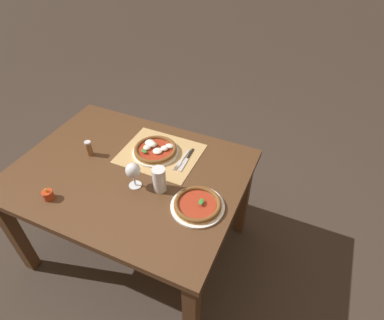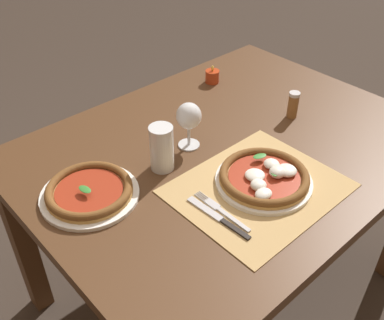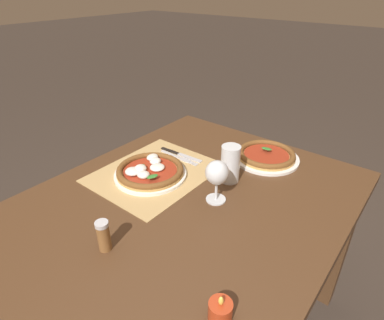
{
  "view_description": "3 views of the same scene",
  "coord_description": "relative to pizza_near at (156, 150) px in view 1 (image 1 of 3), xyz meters",
  "views": [
    {
      "loc": [
        -0.88,
        1.07,
        2.0
      ],
      "look_at": [
        -0.34,
        -0.14,
        0.83
      ],
      "focal_mm": 30.0,
      "sensor_mm": 36.0,
      "label": 1
    },
    {
      "loc": [
        -0.89,
        -0.8,
        1.59
      ],
      "look_at": [
        -0.22,
        -0.07,
        0.83
      ],
      "focal_mm": 42.0,
      "sensor_mm": 36.0,
      "label": 2
    },
    {
      "loc": [
        0.66,
        0.58,
        1.42
      ],
      "look_at": [
        -0.21,
        -0.11,
        0.79
      ],
      "focal_mm": 30.0,
      "sensor_mm": 36.0,
      "label": 3
    }
  ],
  "objects": [
    {
      "name": "pepper_shaker",
      "position": [
        0.35,
        0.17,
        0.03
      ],
      "size": [
        0.04,
        0.04,
        0.1
      ],
      "color": "brown",
      "rests_on": "dining_table"
    },
    {
      "name": "wine_glass",
      "position": [
        -0.03,
        0.29,
        0.08
      ],
      "size": [
        0.08,
        0.08,
        0.16
      ],
      "color": "silver",
      "rests_on": "dining_table"
    },
    {
      "name": "dining_table",
      "position": [
        0.07,
        0.21,
        -0.12
      ],
      "size": [
        1.31,
        0.99,
        0.74
      ],
      "color": "#4C301C",
      "rests_on": "ground"
    },
    {
      "name": "ground_plane",
      "position": [
        0.07,
        0.21,
        -0.76
      ],
      "size": [
        24.0,
        24.0,
        0.0
      ],
      "primitive_type": "plane",
      "color": "#382D26"
    },
    {
      "name": "knife",
      "position": [
        -0.2,
        -0.01,
        -0.02
      ],
      "size": [
        0.03,
        0.22,
        0.01
      ],
      "color": "black",
      "rests_on": "paper_placemat"
    },
    {
      "name": "pint_glass",
      "position": [
        -0.17,
        0.26,
        0.05
      ],
      "size": [
        0.07,
        0.07,
        0.15
      ],
      "color": "silver",
      "rests_on": "dining_table"
    },
    {
      "name": "pizza_far",
      "position": [
        -0.4,
        0.29,
        -0.01
      ],
      "size": [
        0.28,
        0.28,
        0.04
      ],
      "color": "white",
      "rests_on": "dining_table"
    },
    {
      "name": "votive_candle",
      "position": [
        0.33,
        0.55,
        0.0
      ],
      "size": [
        0.06,
        0.06,
        0.07
      ],
      "color": "#B23819",
      "rests_on": "dining_table"
    },
    {
      "name": "paper_placemat",
      "position": [
        -0.03,
        -0.0,
        -0.02
      ],
      "size": [
        0.47,
        0.39,
        0.0
      ],
      "primitive_type": "cube",
      "color": "tan",
      "rests_on": "dining_table"
    },
    {
      "name": "fork",
      "position": [
        -0.18,
        -0.0,
        -0.02
      ],
      "size": [
        0.02,
        0.2,
        0.0
      ],
      "color": "#B7B7BC",
      "rests_on": "paper_placemat"
    },
    {
      "name": "pizza_near",
      "position": [
        0.0,
        0.0,
        0.0
      ],
      "size": [
        0.28,
        0.28,
        0.05
      ],
      "color": "white",
      "rests_on": "paper_placemat"
    }
  ]
}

